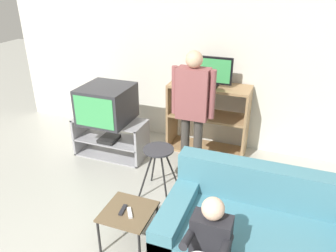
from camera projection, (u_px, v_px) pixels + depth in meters
wall_back at (203, 58)px, 4.69m from camera, size 6.40×0.06×2.60m
tv_stand at (111, 138)px, 4.69m from camera, size 1.02×0.44×0.55m
television_main at (107, 104)px, 4.46m from camera, size 0.65×0.67×0.49m
media_shelf at (208, 118)px, 4.72m from camera, size 1.14×0.45×1.01m
television_flat at (211, 72)px, 4.40m from camera, size 0.57×0.20×0.41m
folding_stool at (159, 157)px, 3.77m from camera, size 0.39×0.41×0.62m
snack_table at (128, 215)px, 3.08m from camera, size 0.46×0.46×0.41m
remote_control_black at (123, 210)px, 3.06m from camera, size 0.05×0.15×0.02m
remote_control_white at (130, 213)px, 3.02m from camera, size 0.11×0.14×0.02m
couch at (259, 239)px, 2.90m from camera, size 1.70×0.98×0.84m
person_standing_adult at (193, 104)px, 3.90m from camera, size 0.53×0.20×1.64m
person_seated_child at (208, 249)px, 2.40m from camera, size 0.33×0.43×0.98m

